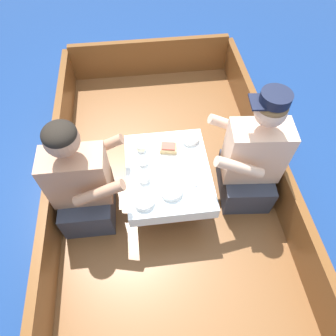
% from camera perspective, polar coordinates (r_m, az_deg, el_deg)
% --- Properties ---
extents(ground_plane, '(60.00, 60.00, 0.00)m').
position_cam_1_polar(ground_plane, '(2.63, -0.03, -8.02)').
color(ground_plane, navy).
extents(boat_deck, '(1.75, 3.23, 0.25)m').
position_cam_1_polar(boat_deck, '(2.52, -0.03, -6.72)').
color(boat_deck, brown).
rests_on(boat_deck, ground_plane).
extents(gunwale_port, '(0.06, 3.23, 0.34)m').
position_cam_1_polar(gunwale_port, '(2.37, -20.86, -5.00)').
color(gunwale_port, brown).
rests_on(gunwale_port, boat_deck).
extents(gunwale_starboard, '(0.06, 3.23, 0.34)m').
position_cam_1_polar(gunwale_starboard, '(2.47, 19.84, -1.00)').
color(gunwale_starboard, brown).
rests_on(gunwale_starboard, boat_deck).
extents(bow_coaming, '(1.63, 0.06, 0.39)m').
position_cam_1_polar(bow_coaming, '(3.38, -3.43, 20.30)').
color(bow_coaming, brown).
rests_on(bow_coaming, boat_deck).
extents(cockpit_table, '(0.59, 0.71, 0.38)m').
position_cam_1_polar(cockpit_table, '(2.13, 0.00, -1.00)').
color(cockpit_table, '#B2B2B7').
rests_on(cockpit_table, boat_deck).
extents(person_port, '(0.53, 0.44, 0.94)m').
position_cam_1_polar(person_port, '(2.11, -16.09, -2.98)').
color(person_port, '#333847').
rests_on(person_port, boat_deck).
extents(person_starboard, '(0.55, 0.48, 1.00)m').
position_cam_1_polar(person_starboard, '(2.20, 15.57, 1.37)').
color(person_starboard, '#333847').
rests_on(person_starboard, boat_deck).
extents(plate_sandwich, '(0.20, 0.20, 0.01)m').
position_cam_1_polar(plate_sandwich, '(2.19, 0.09, 3.41)').
color(plate_sandwich, white).
rests_on(plate_sandwich, cockpit_table).
extents(plate_bread, '(0.17, 0.17, 0.01)m').
position_cam_1_polar(plate_bread, '(2.07, 2.53, -0.83)').
color(plate_bread, white).
rests_on(plate_bread, cockpit_table).
extents(sandwich, '(0.13, 0.10, 0.05)m').
position_cam_1_polar(sandwich, '(2.17, 0.09, 3.87)').
color(sandwich, tan).
rests_on(sandwich, plate_sandwich).
extents(bowl_port_near, '(0.14, 0.14, 0.04)m').
position_cam_1_polar(bowl_port_near, '(1.97, 0.59, -4.36)').
color(bowl_port_near, white).
rests_on(bowl_port_near, cockpit_table).
extents(bowl_starboard_near, '(0.13, 0.13, 0.04)m').
position_cam_1_polar(bowl_starboard_near, '(1.94, -4.59, -6.32)').
color(bowl_starboard_near, white).
rests_on(bowl_starboard_near, cockpit_table).
extents(bowl_center_far, '(0.14, 0.14, 0.04)m').
position_cam_1_polar(bowl_center_far, '(2.25, 4.24, 5.74)').
color(bowl_center_far, white).
rests_on(bowl_center_far, cockpit_table).
extents(coffee_cup_port, '(0.09, 0.06, 0.05)m').
position_cam_1_polar(coffee_cup_port, '(2.11, -4.78, 1.38)').
color(coffee_cup_port, white).
rests_on(coffee_cup_port, cockpit_table).
extents(coffee_cup_starboard, '(0.10, 0.08, 0.05)m').
position_cam_1_polar(coffee_cup_starboard, '(2.03, -4.57, -1.82)').
color(coffee_cup_starboard, white).
rests_on(coffee_cup_starboard, cockpit_table).
extents(tin_can, '(0.07, 0.07, 0.05)m').
position_cam_1_polar(tin_can, '(2.19, -5.16, 3.90)').
color(tin_can, silver).
rests_on(tin_can, cockpit_table).
extents(utensil_spoon_starboard, '(0.04, 0.17, 0.01)m').
position_cam_1_polar(utensil_spoon_starboard, '(2.23, 5.57, 4.26)').
color(utensil_spoon_starboard, silver).
rests_on(utensil_spoon_starboard, cockpit_table).
extents(utensil_spoon_port, '(0.13, 0.14, 0.01)m').
position_cam_1_polar(utensil_spoon_port, '(2.01, 6.37, -3.93)').
color(utensil_spoon_port, silver).
rests_on(utensil_spoon_port, cockpit_table).
extents(utensil_spoon_center, '(0.04, 0.17, 0.01)m').
position_cam_1_polar(utensil_spoon_center, '(2.16, 5.76, 1.91)').
color(utensil_spoon_center, silver).
rests_on(utensil_spoon_center, cockpit_table).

